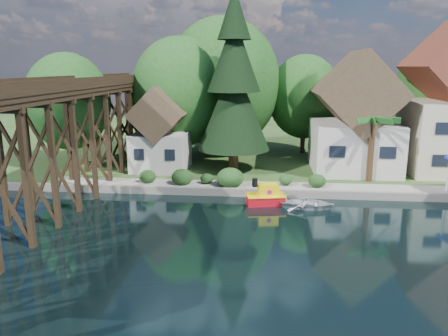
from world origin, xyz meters
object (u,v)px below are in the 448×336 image
at_px(tugboat, 266,196).
at_px(boat_white_a, 307,203).
at_px(shed, 161,135).
at_px(conifer, 234,85).
at_px(palm_tree, 373,121).
at_px(trestle_bridge, 63,132).
at_px(house_left, 355,121).

distance_m(tugboat, boat_white_a, 3.06).
xyz_separation_m(tugboat, boat_white_a, (3.00, -0.56, -0.22)).
distance_m(shed, conifer, 8.24).
bearing_deg(palm_tree, conifer, 165.89).
relative_size(palm_tree, tugboat, 1.91).
relative_size(trestle_bridge, conifer, 2.69).
xyz_separation_m(trestle_bridge, palm_tree, (23.67, 6.66, 0.26)).
distance_m(conifer, palm_tree, 12.50).
height_order(conifer, palm_tree, conifer).
bearing_deg(trestle_bridge, conifer, 39.11).
height_order(house_left, palm_tree, house_left).
xyz_separation_m(shed, palm_tree, (18.67, -2.66, 1.78)).
bearing_deg(house_left, palm_tree, -80.88).
height_order(house_left, shed, house_left).
relative_size(house_left, shed, 1.40).
xyz_separation_m(conifer, tugboat, (3.07, -8.74, -7.78)).
relative_size(trestle_bridge, shed, 5.63).
xyz_separation_m(shed, conifer, (6.85, 0.31, 4.57)).
height_order(house_left, conifer, conifer).
height_order(house_left, tugboat, house_left).
xyz_separation_m(palm_tree, boat_white_a, (-5.75, -6.32, -5.21)).
bearing_deg(conifer, palm_tree, -14.11).
bearing_deg(shed, tugboat, -40.35).
relative_size(trestle_bridge, boat_white_a, 11.52).
bearing_deg(shed, palm_tree, -8.12).
bearing_deg(palm_tree, tugboat, -146.61).
distance_m(palm_tree, tugboat, 11.60).
bearing_deg(trestle_bridge, boat_white_a, 1.09).
bearing_deg(house_left, conifer, -173.89).
relative_size(trestle_bridge, palm_tree, 7.55).
height_order(trestle_bridge, house_left, house_left).
distance_m(house_left, shed, 18.11).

